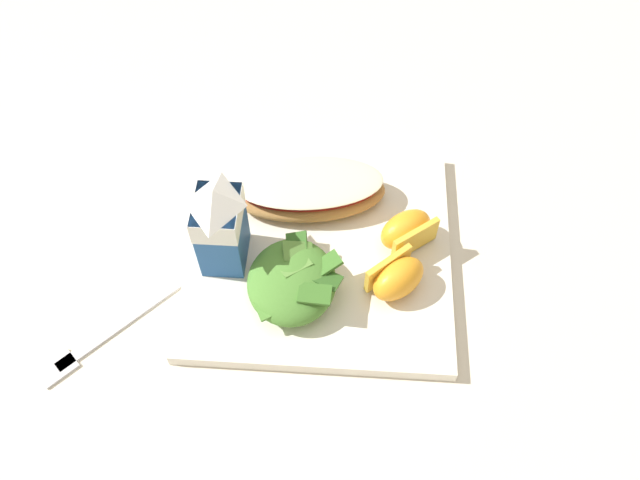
% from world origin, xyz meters
% --- Properties ---
extents(ground, '(3.00, 3.00, 0.00)m').
position_xyz_m(ground, '(0.00, 0.00, 0.00)').
color(ground, beige).
extents(white_plate, '(0.28, 0.28, 0.02)m').
position_xyz_m(white_plate, '(0.00, 0.00, 0.01)').
color(white_plate, white).
rests_on(white_plate, ground).
extents(cheesy_pizza_bread, '(0.10, 0.18, 0.04)m').
position_xyz_m(cheesy_pizza_bread, '(0.06, 0.02, 0.03)').
color(cheesy_pizza_bread, '#B77F42').
rests_on(cheesy_pizza_bread, white_plate).
extents(green_salad_pile, '(0.10, 0.10, 0.04)m').
position_xyz_m(green_salad_pile, '(-0.06, 0.02, 0.04)').
color(green_salad_pile, '#4C8433').
rests_on(green_salad_pile, white_plate).
extents(milk_carton, '(0.06, 0.05, 0.11)m').
position_xyz_m(milk_carton, '(-0.02, 0.10, 0.08)').
color(milk_carton, '#23569E').
rests_on(milk_carton, white_plate).
extents(orange_wedge_front, '(0.07, 0.07, 0.04)m').
position_xyz_m(orange_wedge_front, '(-0.05, -0.08, 0.04)').
color(orange_wedge_front, orange).
rests_on(orange_wedge_front, white_plate).
extents(orange_wedge_middle, '(0.06, 0.07, 0.04)m').
position_xyz_m(orange_wedge_middle, '(0.01, -0.09, 0.04)').
color(orange_wedge_middle, orange).
rests_on(orange_wedge_middle, white_plate).
extents(metal_fork, '(0.15, 0.14, 0.01)m').
position_xyz_m(metal_fork, '(-0.11, 0.21, 0.00)').
color(metal_fork, silver).
rests_on(metal_fork, ground).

